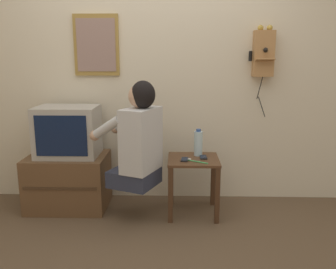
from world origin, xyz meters
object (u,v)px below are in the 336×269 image
framed_picture (96,45)px  toothbrush (196,161)px  television (68,131)px  cell_phone_spare (203,157)px  wall_phone_antique (263,53)px  person (138,138)px  cell_phone_held (185,159)px  water_bottle (198,143)px

framed_picture → toothbrush: size_ratio=3.34×
television → cell_phone_spare: (1.22, -0.10, -0.20)m
wall_phone_antique → cell_phone_spare: bearing=-149.8°
television → framed_picture: size_ratio=0.97×
person → cell_phone_held: bearing=-56.1°
cell_phone_held → wall_phone_antique: bearing=34.0°
water_bottle → person: bearing=-156.4°
television → framed_picture: (0.23, 0.26, 0.77)m
toothbrush → person: bearing=122.3°
wall_phone_antique → cell_phone_spare: (-0.55, -0.32, -0.90)m
framed_picture → cell_phone_spare: size_ratio=4.46×
television → wall_phone_antique: size_ratio=0.65×
framed_picture → person: bearing=-49.8°
person → cell_phone_held: (0.39, 0.07, -0.20)m
wall_phone_antique → toothbrush: size_ratio=4.98×
cell_phone_spare → wall_phone_antique: bearing=29.0°
wall_phone_antique → person: bearing=-157.0°
framed_picture → toothbrush: (0.92, -0.50, -0.97)m
person → toothbrush: person is taller
person → toothbrush: 0.53m
television → toothbrush: 1.19m
cell_phone_held → television: bearing=175.6°
television → wall_phone_antique: (1.77, 0.22, 0.69)m
cell_phone_spare → toothbrush: size_ratio=0.75×
person → television: 0.71m
television → water_bottle: bearing=-1.2°
toothbrush → cell_phone_spare: bearing=3.5°
person → framed_picture: bearing=63.3°
water_bottle → toothbrush: 0.24m
cell_phone_spare → toothbrush: bearing=-118.0°
person → water_bottle: person is taller
framed_picture → cell_phone_spare: 1.43m
framed_picture → cell_phone_spare: framed_picture is taller
cell_phone_held → cell_phone_spare: size_ratio=1.03×
water_bottle → toothbrush: water_bottle is taller
person → toothbrush: bearing=-64.9°
television → wall_phone_antique: 1.91m
television → framed_picture: 0.84m
cell_phone_spare → water_bottle: size_ratio=0.52×
framed_picture → cell_phone_held: 1.34m
cell_phone_spare → water_bottle: 0.14m
wall_phone_antique → framed_picture: (-1.54, 0.04, 0.07)m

